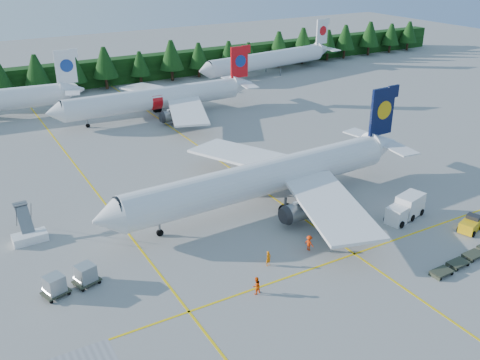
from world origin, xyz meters
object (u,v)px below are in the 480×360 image
airstairs (29,235)px  baggage_tug (471,224)px  airliner_navy (257,180)px  service_truck (405,208)px  airliner_red (151,99)px

airstairs → baggage_tug: bearing=-28.7°
airliner_navy → airstairs: 27.66m
airliner_navy → service_truck: size_ratio=7.12×
airstairs → baggage_tug: size_ratio=1.45×
airliner_navy → baggage_tug: size_ratio=12.48×
airliner_red → service_truck: (11.63, -54.70, -2.19)m
airliner_navy → airliner_red: 43.20m
baggage_tug → airstairs: bearing=134.3°
airliner_navy → baggage_tug: bearing=-45.3°
airliner_navy → airstairs: (-26.81, 6.05, -3.14)m
airliner_navy → airstairs: bearing=165.3°
airliner_red → service_truck: size_ratio=6.60×
airliner_navy → baggage_tug: (18.76, -17.72, -3.04)m
baggage_tug → airliner_navy: bearing=118.5°
baggage_tug → service_truck: bearing=107.9°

